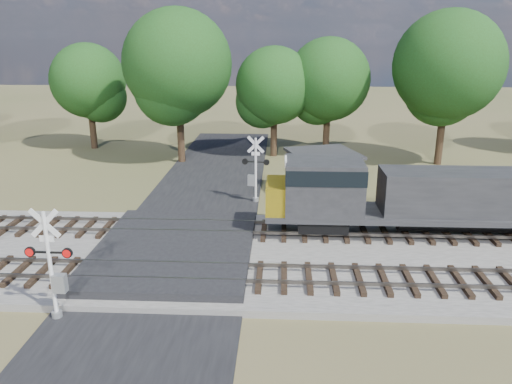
{
  "coord_description": "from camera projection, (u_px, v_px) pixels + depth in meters",
  "views": [
    {
      "loc": [
        4.79,
        -20.17,
        9.73
      ],
      "look_at": [
        3.66,
        2.0,
        2.72
      ],
      "focal_mm": 35.0,
      "sensor_mm": 36.0,
      "label": 1
    }
  ],
  "objects": [
    {
      "name": "ground",
      "position": [
        172.0,
        262.0,
        22.37
      ],
      "size": [
        160.0,
        160.0,
        0.0
      ],
      "primitive_type": "plane",
      "color": "#48502B",
      "rests_on": "ground"
    },
    {
      "name": "ballast_bed",
      "position": [
        396.0,
        259.0,
        22.32
      ],
      "size": [
        140.0,
        10.0,
        0.3
      ],
      "primitive_type": "cube",
      "color": "gray",
      "rests_on": "ground"
    },
    {
      "name": "road",
      "position": [
        172.0,
        261.0,
        22.36
      ],
      "size": [
        7.0,
        60.0,
        0.08
      ],
      "primitive_type": "cube",
      "color": "black",
      "rests_on": "ground"
    },
    {
      "name": "crossing_panel",
      "position": [
        174.0,
        251.0,
        22.75
      ],
      "size": [
        7.0,
        9.0,
        0.62
      ],
      "primitive_type": "cube",
      "color": "#262628",
      "rests_on": "ground"
    },
    {
      "name": "track_near",
      "position": [
        238.0,
        276.0,
        20.19
      ],
      "size": [
        140.0,
        2.6,
        0.33
      ],
      "color": "black",
      "rests_on": "ballast_bed"
    },
    {
      "name": "track_far",
      "position": [
        246.0,
        230.0,
        24.95
      ],
      "size": [
        140.0,
        2.6,
        0.33
      ],
      "color": "black",
      "rests_on": "ballast_bed"
    },
    {
      "name": "crossing_signal_near",
      "position": [
        54.0,
        275.0,
        17.36
      ],
      "size": [
        1.69,
        0.37,
        4.2
      ],
      "rotation": [
        0.0,
        0.0,
        -0.03
      ],
      "color": "silver",
      "rests_on": "ground"
    },
    {
      "name": "crossing_signal_far",
      "position": [
        254.0,
        175.0,
        29.79
      ],
      "size": [
        1.65,
        0.37,
        4.1
      ],
      "rotation": [
        0.0,
        0.0,
        3.04
      ],
      "color": "silver",
      "rests_on": "ground"
    },
    {
      "name": "equipment_shed",
      "position": [
        323.0,
        173.0,
        31.61
      ],
      "size": [
        5.03,
        5.03,
        2.73
      ],
      "rotation": [
        0.0,
        0.0,
        0.31
      ],
      "color": "#40271B",
      "rests_on": "ground"
    },
    {
      "name": "treeline",
      "position": [
        287.0,
        69.0,
        39.13
      ],
      "size": [
        84.07,
        12.63,
        11.92
      ],
      "color": "black",
      "rests_on": "ground"
    }
  ]
}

